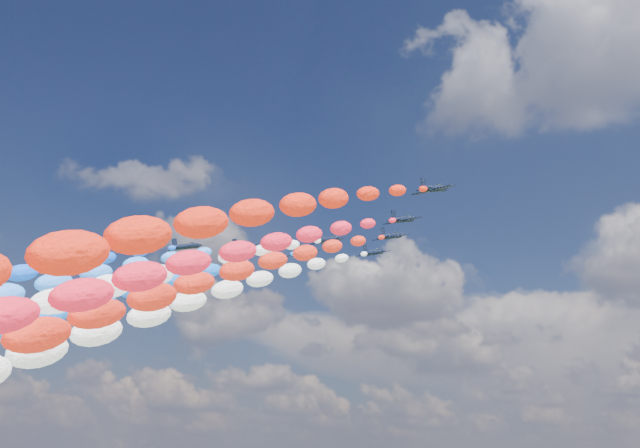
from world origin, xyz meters
The scene contains 14 objects.
jet_0 centered at (-30.42, -4.70, 92.97)m, with size 7.95×10.66×2.35m, color black, non-canonical shape.
jet_1 centered at (-19.64, 3.06, 92.97)m, with size 7.95×10.66×2.35m, color black, non-canonical shape.
jet_2 centered at (-11.73, 14.51, 92.97)m, with size 7.95×10.66×2.35m, color black, non-canonical shape.
trail_2 centered at (-11.73, -48.74, 67.71)m, with size 5.88×123.74×53.79m, color blue, non-canonical shape.
jet_3 centered at (-1.28, 9.21, 92.97)m, with size 7.95×10.66×2.35m, color black, non-canonical shape.
trail_3 centered at (-1.28, -54.04, 67.71)m, with size 5.88×123.74×53.79m, color white, non-canonical shape.
jet_4 centered at (1.11, 23.82, 92.97)m, with size 7.95×10.66×2.35m, color black, non-canonical shape.
trail_4 centered at (1.11, -39.43, 67.71)m, with size 5.88×123.74×53.79m, color white, non-canonical shape.
jet_5 centered at (11.24, 14.71, 92.97)m, with size 7.95×10.66×2.35m, color black, non-canonical shape.
trail_5 centered at (11.24, -48.55, 67.71)m, with size 5.88×123.74×53.79m, color red, non-canonical shape.
jet_6 centered at (19.07, 5.86, 92.97)m, with size 7.95×10.66×2.35m, color black, non-canonical shape.
trail_6 centered at (19.07, -57.39, 67.71)m, with size 5.88×123.74×53.79m, color red, non-canonical shape.
jet_7 centered at (32.67, -6.79, 92.97)m, with size 7.95×10.66×2.35m, color black, non-canonical shape.
trail_7 centered at (32.67, -70.05, 67.71)m, with size 5.88×123.74×53.79m, color red, non-canonical shape.
Camera 1 is at (94.25, -128.80, 44.41)m, focal length 45.31 mm.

